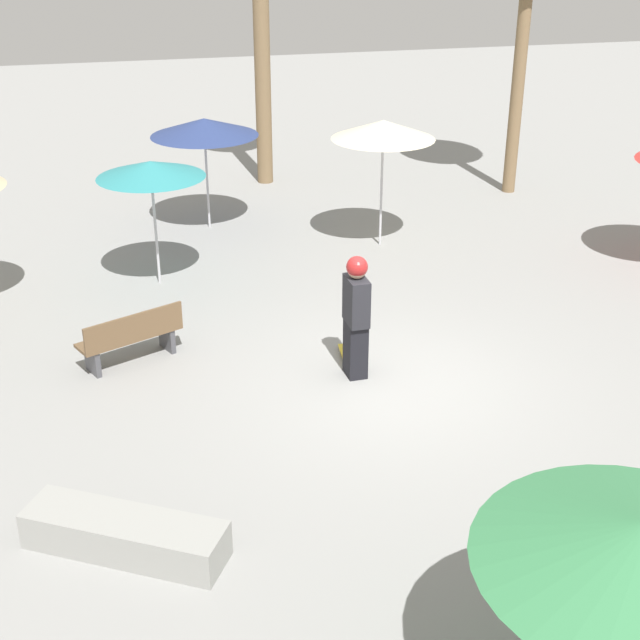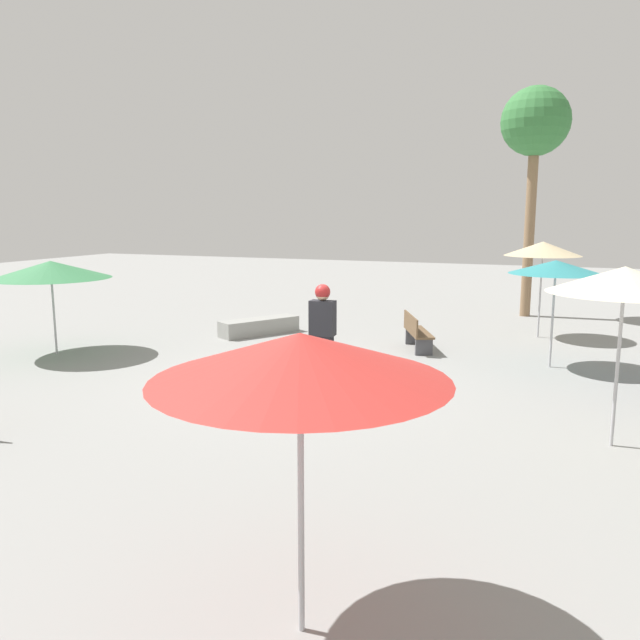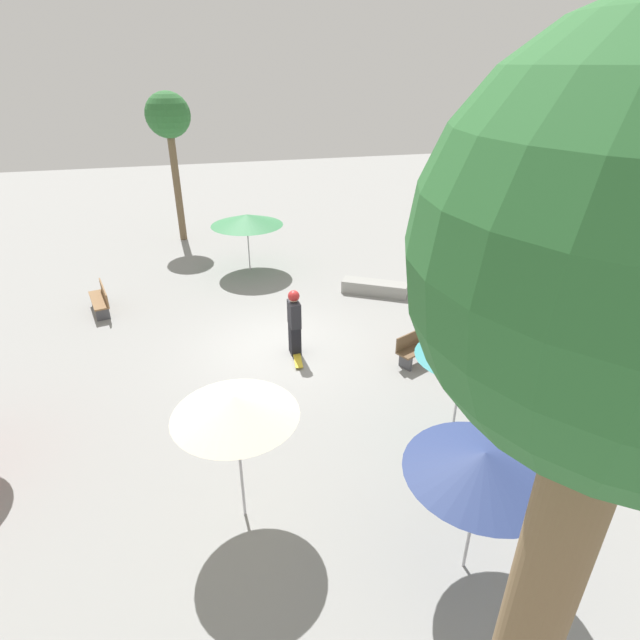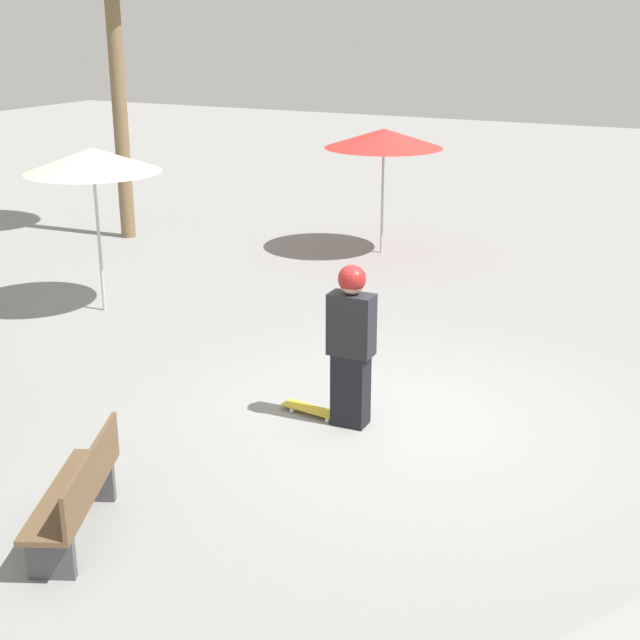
{
  "view_description": "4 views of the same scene",
  "coord_description": "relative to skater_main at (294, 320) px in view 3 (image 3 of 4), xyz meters",
  "views": [
    {
      "loc": [
        -3.69,
        -10.75,
        6.39
      ],
      "look_at": [
        -0.93,
        0.35,
        0.97
      ],
      "focal_mm": 50.0,
      "sensor_mm": 36.0,
      "label": 1
    },
    {
      "loc": [
        10.96,
        4.84,
        3.25
      ],
      "look_at": [
        0.17,
        0.55,
        1.25
      ],
      "focal_mm": 35.0,
      "sensor_mm": 36.0,
      "label": 2
    },
    {
      "loc": [
        1.92,
        12.0,
        7.11
      ],
      "look_at": [
        -0.96,
        0.88,
        1.19
      ],
      "focal_mm": 28.0,
      "sensor_mm": 36.0,
      "label": 3
    },
    {
      "loc": [
        -8.77,
        -3.42,
        4.41
      ],
      "look_at": [
        -0.59,
        0.67,
        1.27
      ],
      "focal_mm": 50.0,
      "sensor_mm": 36.0,
      "label": 4
    }
  ],
  "objects": [
    {
      "name": "ground_plane",
      "position": [
        0.38,
        -0.39,
        -1.01
      ],
      "size": [
        60.0,
        60.0,
        0.0
      ],
      "primitive_type": "plane",
      "color": "gray"
    },
    {
      "name": "skater_main",
      "position": [
        0.0,
        0.0,
        0.0
      ],
      "size": [
        0.31,
        0.5,
        1.87
      ],
      "rotation": [
        0.0,
        0.0,
        1.6
      ],
      "color": "black",
      "rests_on": "ground_plane"
    },
    {
      "name": "skateboard",
      "position": [
        0.03,
        0.48,
        -0.95
      ],
      "size": [
        0.29,
        0.82,
        0.07
      ],
      "rotation": [
        0.0,
        0.0,
        1.46
      ],
      "color": "gold",
      "rests_on": "ground_plane"
    },
    {
      "name": "concrete_ledge",
      "position": [
        -3.49,
        -3.22,
        -0.79
      ],
      "size": [
        2.23,
        1.67,
        0.43
      ],
      "rotation": [
        0.0,
        0.0,
        2.6
      ],
      "color": "gray",
      "rests_on": "ground_plane"
    },
    {
      "name": "bench_near",
      "position": [
        -3.17,
        1.18,
        -0.58
      ],
      "size": [
        1.64,
        1.06,
        0.85
      ],
      "rotation": [
        0.0,
        0.0,
        0.42
      ],
      "color": "#47474C",
      "rests_on": "ground_plane"
    },
    {
      "name": "bench_far",
      "position": [
        5.45,
        -4.07,
        -0.58
      ],
      "size": [
        0.82,
        1.66,
        0.85
      ],
      "rotation": [
        0.0,
        0.0,
        4.96
      ],
      "color": "#47474C",
      "rests_on": "ground_plane"
    },
    {
      "name": "shade_umbrella_navy",
      "position": [
        -1.23,
        7.09,
        1.15
      ],
      "size": [
        2.23,
        2.23,
        2.34
      ],
      "color": "#B7B7BC",
      "rests_on": "ground_plane"
    },
    {
      "name": "shade_umbrella_teal",
      "position": [
        -2.52,
        4.23,
        1.13
      ],
      "size": [
        1.91,
        1.91,
        2.28
      ],
      "color": "#B7B7BC",
      "rests_on": "ground_plane"
    },
    {
      "name": "shade_umbrella_cream",
      "position": [
        2.01,
        5.19,
        1.35
      ],
      "size": [
        2.04,
        2.04,
        2.54
      ],
      "color": "#B7B7BC",
      "rests_on": "ground_plane"
    },
    {
      "name": "shade_umbrella_green",
      "position": [
        0.39,
        -6.53,
        0.96
      ],
      "size": [
        2.67,
        2.67,
        2.17
      ],
      "color": "#B7B7BC",
      "rests_on": "ground_plane"
    },
    {
      "name": "shade_umbrella_tan",
      "position": [
        -5.85,
        3.84,
        1.33
      ],
      "size": [
        1.95,
        1.95,
        2.52
      ],
      "color": "#B7B7BC",
      "rests_on": "ground_plane"
    },
    {
      "name": "palm_tree_center_left",
      "position": [
        2.82,
        -11.08,
        4.04
      ],
      "size": [
        1.82,
        1.82,
        6.16
      ],
      "color": "brown",
      "rests_on": "ground_plane"
    },
    {
      "name": "palm_tree_right",
      "position": [
        0.58,
        10.13,
        5.04
      ],
      "size": [
        1.92,
        1.92,
        7.39
      ],
      "color": "brown",
      "rests_on": "ground_plane"
    }
  ]
}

